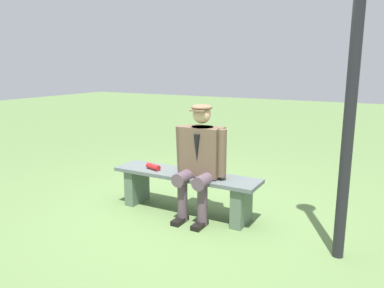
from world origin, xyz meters
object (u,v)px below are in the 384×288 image
(bench, at_px, (185,186))
(lamp_post, at_px, (357,31))
(seated_man, at_px, (200,157))
(rolled_magazine, at_px, (153,167))

(bench, bearing_deg, lamp_post, 172.39)
(seated_man, xyz_separation_m, rolled_magazine, (0.63, 0.00, -0.19))
(bench, distance_m, lamp_post, 2.39)
(rolled_magazine, height_order, lamp_post, lamp_post)
(seated_man, height_order, lamp_post, lamp_post)
(seated_man, xyz_separation_m, lamp_post, (-1.50, 0.18, 1.26))
(bench, relative_size, rolled_magazine, 8.79)
(lamp_post, bearing_deg, rolled_magazine, -4.63)
(rolled_magazine, distance_m, lamp_post, 2.58)
(seated_man, relative_size, rolled_magazine, 6.42)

